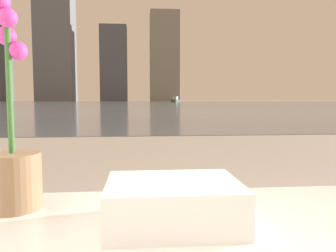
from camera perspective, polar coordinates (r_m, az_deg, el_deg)
name	(u,v)px	position (r m, az deg, el deg)	size (l,w,h in m)	color
potted_orchid	(12,154)	(0.75, -25.48, -4.46)	(0.11, 0.11, 0.47)	#8C6B4C
towel_stack	(173,203)	(0.61, 0.90, -13.21)	(0.24, 0.19, 0.08)	white
harbor_water	(140,103)	(61.83, -4.84, 3.99)	(180.00, 110.00, 0.01)	slate
harbor_boat_1	(175,100)	(77.94, 1.30, 4.52)	(2.59, 3.85, 1.37)	#335647
skyline_tower_1	(55,26)	(123.76, -19.09, 16.06)	(12.41, 10.53, 51.27)	slate
skyline_tower_2	(114,64)	(118.77, -9.38, 10.59)	(9.17, 8.45, 26.06)	#4C515B
skyline_tower_3	(164,57)	(119.10, -0.65, 11.89)	(10.13, 9.04, 31.27)	gray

